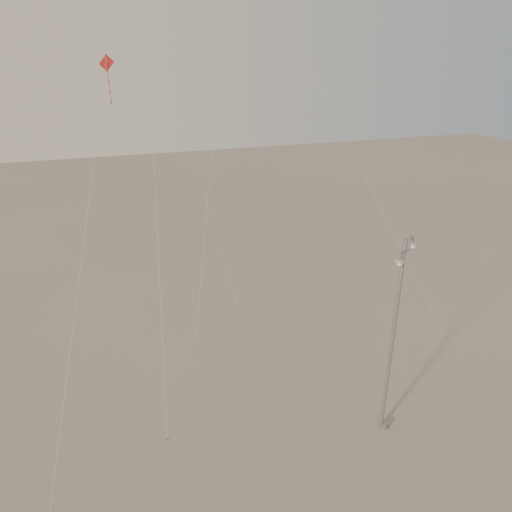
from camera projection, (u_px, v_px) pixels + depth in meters
name	position (u px, v px, depth m)	size (l,w,h in m)	color
ground	(265.00, 449.00, 27.13)	(160.00, 160.00, 0.00)	gray
street_lamp	(394.00, 331.00, 26.85)	(1.49, 1.01, 10.11)	gray
kite_1	(148.00, 33.00, 28.35)	(2.39, 9.58, 23.51)	#35302C
kite_3	(95.00, 162.00, 23.93)	(5.50, 11.46, 17.68)	maroon
kite_4	(315.00, 78.00, 34.51)	(10.27, 8.70, 22.98)	#35302C
kite_5	(144.00, 2.00, 36.18)	(6.03, 5.72, 25.95)	brown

